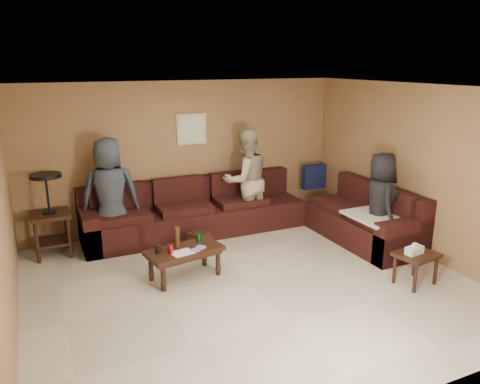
{
  "coord_description": "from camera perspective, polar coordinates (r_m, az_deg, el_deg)",
  "views": [
    {
      "loc": [
        -2.43,
        -4.99,
        2.81
      ],
      "look_at": [
        0.25,
        0.85,
        1.0
      ],
      "focal_mm": 35.0,
      "sensor_mm": 36.0,
      "label": 1
    }
  ],
  "objects": [
    {
      "name": "person_right",
      "position": [
        7.28,
        16.68,
        -1.27
      ],
      "size": [
        0.7,
        0.86,
        1.53
      ],
      "primitive_type": "imported",
      "rotation": [
        0.0,
        0.0,
        1.23
      ],
      "color": "black",
      "rests_on": "ground"
    },
    {
      "name": "end_table_left",
      "position": [
        7.39,
        -22.18,
        -2.43
      ],
      "size": [
        0.55,
        0.55,
        1.25
      ],
      "rotation": [
        0.0,
        0.0,
        0.01
      ],
      "color": "black",
      "rests_on": "ground"
    },
    {
      "name": "person_middle",
      "position": [
        7.87,
        0.73,
        1.46
      ],
      "size": [
        0.88,
        0.71,
        1.74
      ],
      "primitive_type": "imported",
      "rotation": [
        0.0,
        0.0,
        3.2
      ],
      "color": "tan",
      "rests_on": "ground"
    },
    {
      "name": "waste_bin",
      "position": [
        7.15,
        -5.06,
        -6.09
      ],
      "size": [
        0.34,
        0.34,
        0.31
      ],
      "primitive_type": "cube",
      "rotation": [
        0.0,
        0.0,
        0.39
      ],
      "color": "black",
      "rests_on": "ground"
    },
    {
      "name": "person_left",
      "position": [
        7.32,
        -15.51,
        -0.24
      ],
      "size": [
        0.92,
        0.67,
        1.74
      ],
      "primitive_type": "imported",
      "rotation": [
        0.0,
        0.0,
        3.0
      ],
      "color": "#2F3641",
      "rests_on": "ground"
    },
    {
      "name": "coffee_table",
      "position": [
        6.28,
        -6.83,
        -7.38
      ],
      "size": [
        1.07,
        0.67,
        0.7
      ],
      "rotation": [
        0.0,
        0.0,
        0.18
      ],
      "color": "black",
      "rests_on": "ground"
    },
    {
      "name": "room",
      "position": [
        5.66,
        1.29,
        4.05
      ],
      "size": [
        5.6,
        5.5,
        2.5
      ],
      "color": "beige",
      "rests_on": "ground"
    },
    {
      "name": "sectional_sofa",
      "position": [
        7.68,
        1.75,
        -3.15
      ],
      "size": [
        4.65,
        2.9,
        0.97
      ],
      "color": "black",
      "rests_on": "ground"
    },
    {
      "name": "side_table_right",
      "position": [
        6.47,
        20.65,
        -7.44
      ],
      "size": [
        0.57,
        0.49,
        0.57
      ],
      "rotation": [
        0.0,
        0.0,
        0.15
      ],
      "color": "black",
      "rests_on": "ground"
    },
    {
      "name": "wall_art",
      "position": [
        7.96,
        -5.93,
        7.63
      ],
      "size": [
        0.52,
        0.04,
        0.52
      ],
      "color": "#CCB67F",
      "rests_on": "ground"
    }
  ]
}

